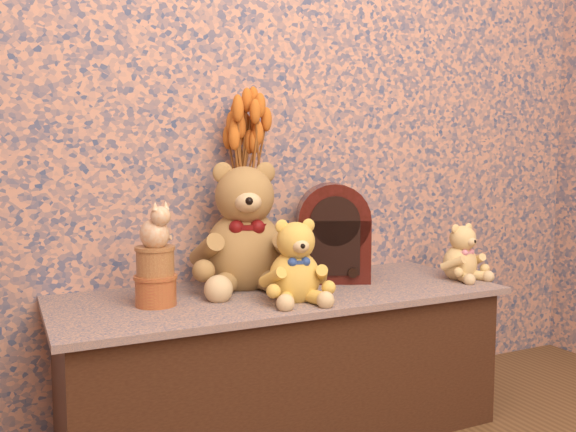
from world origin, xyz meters
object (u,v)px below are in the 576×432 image
object	(u,v)px
cathedral_radio	(332,232)
cat_figurine	(154,224)
teddy_medium	(295,257)
teddy_small	(460,249)
ceramic_vase	(247,253)
biscuit_tin_lower	(156,291)
teddy_large	(244,220)

from	to	relation	value
cathedral_radio	cat_figurine	bearing A→B (deg)	-147.59
teddy_medium	teddy_small	distance (m)	0.65
teddy_small	ceramic_vase	distance (m)	0.73
cathedral_radio	biscuit_tin_lower	world-z (taller)	cathedral_radio
teddy_large	biscuit_tin_lower	distance (m)	0.38
teddy_small	biscuit_tin_lower	xyz separation A→B (m)	(-1.03, 0.08, -0.06)
teddy_large	teddy_medium	xyz separation A→B (m)	(0.06, -0.23, -0.09)
teddy_small	cathedral_radio	bearing A→B (deg)	150.43
cathedral_radio	biscuit_tin_lower	distance (m)	0.64
biscuit_tin_lower	teddy_medium	bearing A→B (deg)	-16.71
biscuit_tin_lower	teddy_small	bearing A→B (deg)	-4.35
teddy_medium	cat_figurine	xyz separation A→B (m)	(-0.38, 0.11, 0.10)
biscuit_tin_lower	cat_figurine	size ratio (longest dim) A/B	0.87
teddy_large	biscuit_tin_lower	size ratio (longest dim) A/B	3.75
ceramic_vase	teddy_small	bearing A→B (deg)	-20.22
cathedral_radio	teddy_small	bearing A→B (deg)	0.55
teddy_medium	ceramic_vase	bearing A→B (deg)	106.14
teddy_medium	teddy_small	bearing A→B (deg)	12.29
teddy_large	cathedral_radio	xyz separation A→B (m)	(0.31, -0.02, -0.05)
teddy_small	cat_figurine	size ratio (longest dim) A/B	1.54
biscuit_tin_lower	ceramic_vase	bearing A→B (deg)	26.89
cathedral_radio	cat_figurine	size ratio (longest dim) A/B	2.49
teddy_large	cat_figurine	distance (m)	0.34
teddy_medium	biscuit_tin_lower	xyz separation A→B (m)	(-0.38, 0.11, -0.09)
teddy_large	ceramic_vase	size ratio (longest dim) A/B	2.17
teddy_large	teddy_small	size ratio (longest dim) A/B	2.11
cathedral_radio	teddy_medium	bearing A→B (deg)	-115.84
teddy_medium	biscuit_tin_lower	world-z (taller)	teddy_medium
teddy_small	cat_figurine	world-z (taller)	cat_figurine
teddy_medium	teddy_small	world-z (taller)	teddy_medium
cathedral_radio	ceramic_vase	xyz separation A→B (m)	(-0.28, 0.08, -0.07)
ceramic_vase	biscuit_tin_lower	distance (m)	0.39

